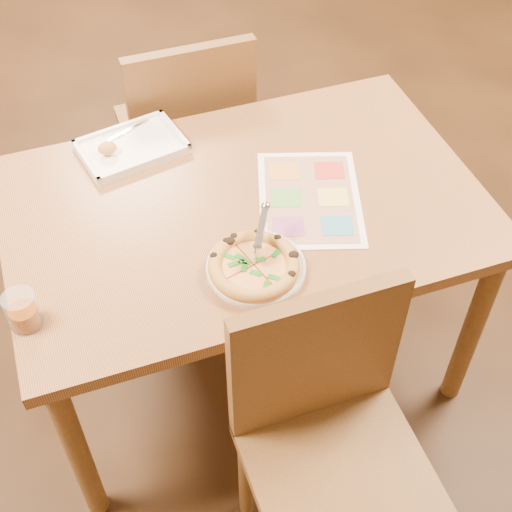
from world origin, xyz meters
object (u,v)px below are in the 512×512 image
object	(u,v)px
pizza	(254,266)
appetizer_tray	(130,148)
pizza_cutter	(261,233)
glass_tumbler	(23,312)
plate	(256,268)
chair_near	(328,416)
menu	(310,198)
chair_far	(188,121)
dining_table	(245,225)

from	to	relation	value
pizza	appetizer_tray	xyz separation A→B (m)	(-0.19, 0.57, -0.01)
pizza_cutter	glass_tumbler	size ratio (longest dim) A/B	1.34
plate	pizza_cutter	size ratio (longest dim) A/B	1.94
plate	appetizer_tray	xyz separation A→B (m)	(-0.19, 0.56, 0.00)
pizza_cutter	appetizer_tray	xyz separation A→B (m)	(-0.22, 0.51, -0.07)
chair_near	menu	world-z (taller)	chair_near
chair_far	pizza_cutter	size ratio (longest dim) A/B	3.65
plate	glass_tumbler	world-z (taller)	glass_tumbler
appetizer_tray	plate	bearing A→B (deg)	-70.94
dining_table	menu	bearing A→B (deg)	-14.34
chair_near	appetizer_tray	size ratio (longest dim) A/B	1.44
chair_far	dining_table	bearing A→B (deg)	90.00
pizza_cutter	dining_table	bearing A→B (deg)	24.21
plate	pizza_cutter	xyz separation A→B (m)	(0.03, 0.04, 0.07)
chair_far	pizza	size ratio (longest dim) A/B	2.05
glass_tumbler	menu	size ratio (longest dim) A/B	0.25
dining_table	plate	bearing A→B (deg)	-101.94
pizza	glass_tumbler	size ratio (longest dim) A/B	2.39
chair_near	appetizer_tray	distance (m)	0.97
pizza	menu	size ratio (longest dim) A/B	0.59
chair_far	appetizer_tray	world-z (taller)	chair_far
chair_far	pizza	bearing A→B (deg)	86.05
chair_near	pizza	size ratio (longest dim) A/B	2.05
dining_table	chair_far	distance (m)	0.61
chair_near	pizza	bearing A→B (deg)	99.39
chair_far	appetizer_tray	xyz separation A→B (m)	(-0.24, -0.28, 0.16)
chair_near	glass_tumbler	world-z (taller)	chair_near
dining_table	chair_far	xyz separation A→B (m)	(-0.00, 0.60, -0.07)
chair_far	chair_near	bearing A→B (deg)	90.00
appetizer_tray	chair_far	bearing A→B (deg)	49.15
glass_tumbler	menu	bearing A→B (deg)	12.48
chair_far	pizza_cutter	world-z (taller)	chair_far
chair_far	pizza_cutter	bearing A→B (deg)	88.35
pizza_cutter	plate	bearing A→B (deg)	179.16
plate	pizza	distance (m)	0.02
plate	appetizer_tray	bearing A→B (deg)	109.06
plate	pizza	size ratio (longest dim) A/B	1.09
chair_near	glass_tumbler	size ratio (longest dim) A/B	4.90
chair_near	plate	size ratio (longest dim) A/B	1.88
dining_table	pizza_cutter	xyz separation A→B (m)	(-0.02, -0.19, 0.16)
chair_near	plate	bearing A→B (deg)	97.95
chair_near	chair_far	distance (m)	1.20
glass_tumbler	menu	xyz separation A→B (m)	(0.79, 0.17, -0.04)
plate	chair_near	bearing A→B (deg)	-82.05
appetizer_tray	menu	xyz separation A→B (m)	(0.42, -0.36, -0.01)
plate	menu	size ratio (longest dim) A/B	0.65
dining_table	appetizer_tray	world-z (taller)	appetizer_tray
chair_far	menu	distance (m)	0.69
pizza_cutter	chair_far	bearing A→B (deg)	29.28
pizza	glass_tumbler	distance (m)	0.55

